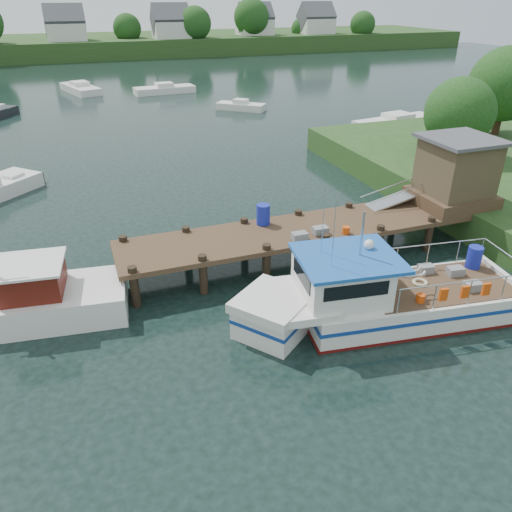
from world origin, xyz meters
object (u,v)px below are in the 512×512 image
object	(u,v)px
work_boat	(8,304)
moored_far	(165,89)
moored_rowboat	(15,184)
moored_d	(80,88)
dock	(406,194)
lobster_boat	(374,298)
moored_b	(241,106)
moored_c	(397,123)

from	to	relation	value
work_boat	moored_far	bearing A→B (deg)	79.27
moored_rowboat	moored_far	world-z (taller)	moored_far
moored_rowboat	moored_d	bearing A→B (deg)	62.94
dock	moored_far	xyz separation A→B (m)	(-2.85, 40.60, -1.83)
lobster_boat	work_boat	world-z (taller)	lobster_boat
moored_b	moored_c	bearing A→B (deg)	-43.61
moored_far	lobster_boat	bearing A→B (deg)	-111.69
work_boat	moored_c	xyz separation A→B (m)	(28.27, 18.81, -0.26)
lobster_boat	moored_rowboat	world-z (taller)	lobster_boat
work_boat	moored_d	world-z (taller)	work_boat
moored_far	moored_d	distance (m)	9.50
dock	moored_b	bearing A→B (deg)	85.63
moored_far	moored_d	world-z (taller)	moored_d
moored_rowboat	dock	bearing A→B (deg)	-55.71
moored_far	moored_b	xyz separation A→B (m)	(5.08, -11.43, -0.04)
moored_rowboat	moored_d	world-z (taller)	moored_d
moored_b	dock	bearing A→B (deg)	-89.52
moored_d	moored_b	bearing A→B (deg)	-34.37
dock	moored_rowboat	size ratio (longest dim) A/B	5.18
moored_far	moored_rowboat	bearing A→B (deg)	-136.27
moored_far	moored_b	world-z (taller)	moored_far
moored_c	lobster_boat	bearing A→B (deg)	-125.11
dock	work_boat	bearing A→B (deg)	-177.21
moored_rowboat	moored_far	distance (m)	30.85
moored_rowboat	moored_d	xyz separation A→B (m)	(5.13, 31.27, 0.08)
dock	moored_d	size ratio (longest dim) A/B	2.25
dock	moored_far	world-z (taller)	dock
moored_b	lobster_boat	bearing A→B (deg)	-96.39
lobster_boat	moored_c	size ratio (longest dim) A/B	1.28
lobster_boat	work_boat	size ratio (longest dim) A/B	1.19
work_boat	moored_far	size ratio (longest dim) A/B	1.26
moored_far	moored_c	bearing A→B (deg)	-76.02
work_boat	moored_b	distance (m)	35.15
moored_rowboat	work_boat	bearing A→B (deg)	-105.42
lobster_boat	moored_b	xyz separation A→B (m)	(6.78, 34.14, -0.51)
work_boat	lobster_boat	bearing A→B (deg)	-12.73
lobster_boat	moored_c	bearing A→B (deg)	61.77
moored_far	moored_b	distance (m)	12.50
lobster_boat	moored_rowboat	xyz separation A→B (m)	(-12.16, 18.02, -0.53)
moored_rowboat	moored_c	world-z (taller)	moored_c
moored_c	moored_d	bearing A→B (deg)	132.87
work_boat	moored_b	world-z (taller)	work_boat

